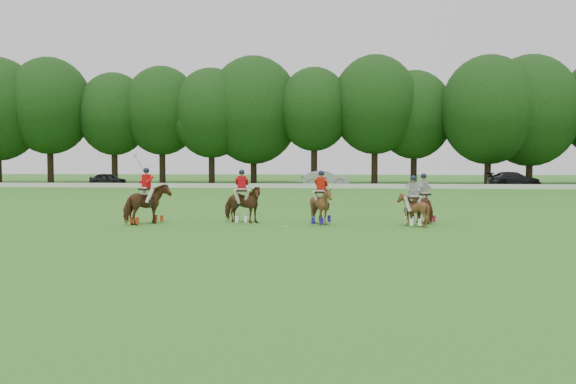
# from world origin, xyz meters

# --- Properties ---
(ground) EXTENTS (180.00, 180.00, 0.00)m
(ground) POSITION_xyz_m (0.00, 0.00, 0.00)
(ground) COLOR #326C1F
(ground) RESTS_ON ground
(tree_line) EXTENTS (117.98, 14.32, 14.75)m
(tree_line) POSITION_xyz_m (0.26, 48.05, 8.23)
(tree_line) COLOR black
(tree_line) RESTS_ON ground
(boundary_rail) EXTENTS (120.00, 0.10, 0.44)m
(boundary_rail) POSITION_xyz_m (0.00, 38.00, 0.22)
(boundary_rail) COLOR white
(boundary_rail) RESTS_ON ground
(car_left) EXTENTS (4.08, 2.33, 1.31)m
(car_left) POSITION_xyz_m (-21.49, 42.50, 0.65)
(car_left) COLOR black
(car_left) RESTS_ON ground
(car_mid) EXTENTS (4.99, 2.49, 1.57)m
(car_mid) POSITION_xyz_m (1.28, 42.50, 0.79)
(car_mid) COLOR #A9A8AE
(car_mid) RESTS_ON ground
(car_right) EXTENTS (5.26, 2.34, 1.50)m
(car_right) POSITION_xyz_m (20.16, 42.50, 0.75)
(car_right) COLOR black
(car_right) RESTS_ON ground
(polo_red_a) EXTENTS (1.97, 2.22, 2.97)m
(polo_red_a) POSITION_xyz_m (-5.50, 3.83, 0.89)
(polo_red_a) COLOR #4B2214
(polo_red_a) RESTS_ON ground
(polo_red_b) EXTENTS (1.75, 1.53, 2.34)m
(polo_red_b) POSITION_xyz_m (-1.52, 4.78, 0.84)
(polo_red_b) COLOR #4B2214
(polo_red_b) RESTS_ON ground
(polo_red_c) EXTENTS (1.61, 1.73, 2.31)m
(polo_red_c) POSITION_xyz_m (1.98, 4.26, 0.83)
(polo_red_c) COLOR #4B2214
(polo_red_c) RESTS_ON ground
(polo_stripe_a) EXTENTS (1.54, 1.88, 2.18)m
(polo_stripe_a) POSITION_xyz_m (6.42, 5.40, 0.78)
(polo_stripe_a) COLOR #4B2214
(polo_stripe_a) RESTS_ON ground
(polo_stripe_b) EXTENTS (1.26, 1.38, 2.12)m
(polo_stripe_b) POSITION_xyz_m (5.80, 3.91, 0.74)
(polo_stripe_b) COLOR #4B2214
(polo_stripe_b) RESTS_ON ground
(polo_ball) EXTENTS (0.09, 0.09, 0.09)m
(polo_ball) POSITION_xyz_m (0.57, 2.94, 0.04)
(polo_ball) COLOR white
(polo_ball) RESTS_ON ground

